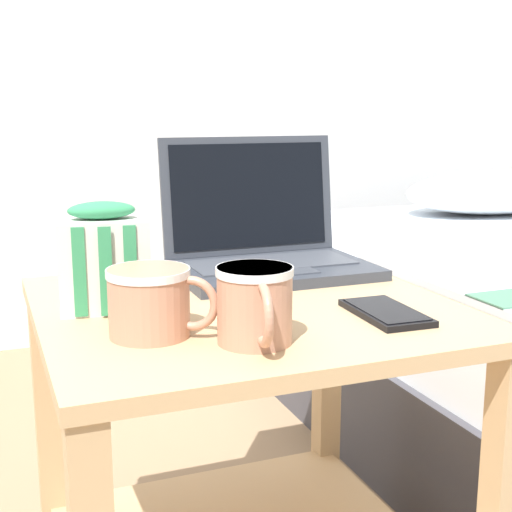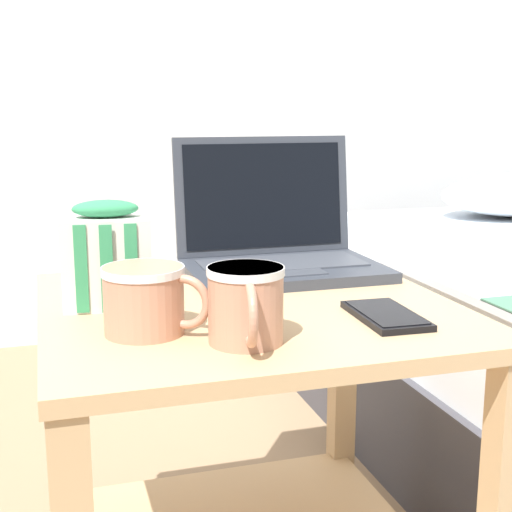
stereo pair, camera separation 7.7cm
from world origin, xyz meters
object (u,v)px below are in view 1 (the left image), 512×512
at_px(mug_front_left, 255,301).
at_px(snack_bag, 104,260).
at_px(mug_front_right, 151,298).
at_px(laptop, 266,244).
at_px(cell_phone, 386,312).

height_order(mug_front_left, snack_bag, snack_bag).
height_order(mug_front_left, mug_front_right, mug_front_left).
relative_size(laptop, cell_phone, 2.26).
relative_size(mug_front_right, cell_phone, 0.90).
xyz_separation_m(mug_front_left, cell_phone, (0.21, 0.04, -0.05)).
xyz_separation_m(laptop, cell_phone, (0.05, -0.32, -0.04)).
xyz_separation_m(mug_front_right, snack_bag, (-0.03, 0.15, 0.02)).
xyz_separation_m(laptop, snack_bag, (-0.31, -0.14, 0.02)).
bearing_deg(snack_bag, mug_front_left, -56.78).
bearing_deg(mug_front_left, mug_front_right, 146.14).
bearing_deg(mug_front_left, cell_phone, 11.47).
bearing_deg(mug_front_right, mug_front_left, -33.86).
xyz_separation_m(laptop, mug_front_left, (-0.16, -0.37, 0.01)).
bearing_deg(snack_bag, laptop, 25.23).
bearing_deg(laptop, cell_phone, -81.37).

